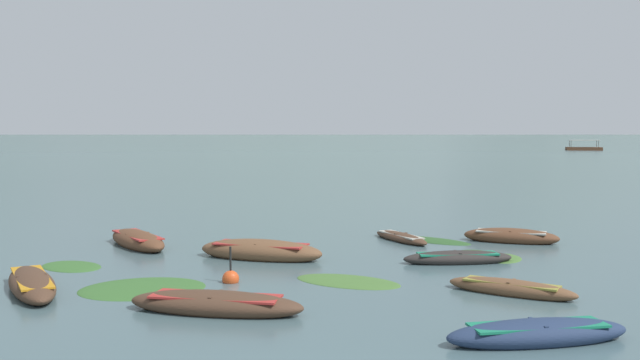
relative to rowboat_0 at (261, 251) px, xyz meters
The scene contains 20 objects.
ground_plane 1486.41m from the rowboat_0, 89.90° to the left, with size 6000.00×6000.00×0.00m, color #476066.
mountain_1 2582.89m from the rowboat_0, 97.27° to the left, with size 2573.47×2573.47×588.44m, color slate.
mountain_2 2255.75m from the rowboat_0, 75.46° to the left, with size 1432.66×1432.66×451.40m, color slate.
rowboat_0 is the anchor object (origin of this frame).
rowboat_1 8.68m from the rowboat_0, 32.73° to the right, with size 3.38×2.38×0.49m.
rowboat_2 7.42m from the rowboat_0, 137.23° to the right, with size 3.30×4.38×0.61m.
rowboat_3 6.92m from the rowboat_0, 90.52° to the right, with size 4.42×1.84×0.63m.
rowboat_4 5.41m from the rowboat_0, 156.13° to the left, with size 3.67×4.26×0.71m.
rowboat_5 6.53m from the rowboat_0, ahead, with size 3.72×1.52×0.50m.
rowboat_6 6.37m from the rowboat_0, 39.19° to the left, with size 2.38×3.37×0.39m.
rowboat_7 11.24m from the rowboat_0, 51.89° to the right, with size 4.04×1.95×0.59m.
rowboat_8 9.99m from the rowboat_0, 23.36° to the left, with size 3.79×2.24×0.67m.
ferry_0 147.59m from the rowboat_0, 68.35° to the left, with size 8.09×4.29×2.54m.
mooring_buoy 3.73m from the rowboat_0, 94.89° to the right, with size 0.48×0.48×1.17m.
weed_patch_0 8.14m from the rowboat_0, ahead, with size 1.86×1.26×0.14m, color #477033.
weed_patch_1 7.39m from the rowboat_0, 33.94° to the left, with size 3.41×1.31×0.14m, color #2D5628.
weed_patch_2 5.29m from the rowboat_0, 118.96° to the right, with size 3.39×2.79×0.14m, color #38662D.
weed_patch_3 7.39m from the rowboat_0, ahead, with size 1.55×2.29×0.14m, color #2D5628.
weed_patch_5 6.04m from the rowboat_0, 162.92° to the right, with size 1.57×2.29×0.14m, color #38662D.
weed_patch_6 4.56m from the rowboat_0, 48.94° to the right, with size 3.17×1.70×0.14m, color #477033.
Camera 1 is at (0.72, -9.08, 4.26)m, focal length 38.48 mm.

